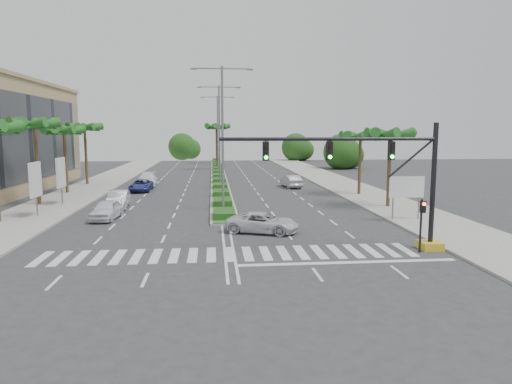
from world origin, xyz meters
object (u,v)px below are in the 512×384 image
car_parked_d (148,179)px  car_right (291,181)px  car_crossing (263,223)px  car_parked_b (118,199)px  car_parked_c (141,185)px  car_parked_a (107,210)px

car_parked_d → car_right: 17.76m
car_crossing → car_right: size_ratio=1.06×
car_parked_b → car_parked_c: car_parked_b is taller
car_parked_c → car_parked_d: bearing=91.1°
car_parked_b → car_crossing: size_ratio=0.97×
car_parked_a → car_right: car_right is taller
car_parked_a → car_crossing: (11.41, -5.73, -0.07)m
car_parked_c → car_parked_d: (-0.04, 5.44, 0.12)m
car_parked_d → car_parked_c: bearing=-93.2°
car_parked_a → car_crossing: size_ratio=0.91×
car_parked_b → car_parked_d: car_parked_d is taller
car_parked_b → car_parked_d: 16.67m
car_parked_c → car_crossing: car_crossing is taller
car_parked_b → car_parked_d: (0.23, 16.67, 0.01)m
car_parked_c → car_parked_a: bearing=-89.7°
car_right → car_parked_c: bearing=-0.8°
car_parked_c → car_parked_b: bearing=-90.7°
car_parked_c → car_right: bearing=7.0°
car_parked_d → car_crossing: 29.77m
car_parked_a → car_parked_b: 5.14m
car_parked_a → car_parked_b: (-0.15, 5.14, 0.02)m
car_parked_b → car_crossing: car_parked_b is taller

